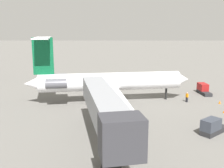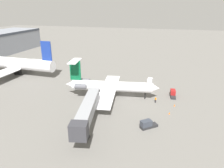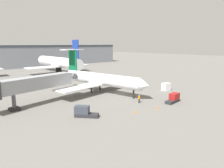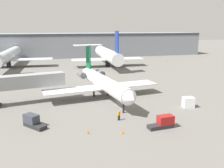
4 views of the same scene
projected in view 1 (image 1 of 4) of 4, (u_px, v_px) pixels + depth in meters
ground_plane at (134, 99)px, 46.96m from camera, size 400.00×400.00×0.10m
regional_jet at (106, 81)px, 44.24m from camera, size 25.40×27.56×10.71m
jet_bridge at (106, 110)px, 26.12m from camera, size 18.84×6.43×6.09m
ground_crew_marshaller at (187, 97)px, 44.55m from camera, size 0.47×0.41×1.69m
baggage_tug_lead at (203, 89)px, 50.13m from camera, size 4.11×1.74×1.90m
baggage_tug_trailing at (212, 127)px, 31.31m from camera, size 3.64×3.97×1.90m
cargo_container_uld at (155, 79)px, 58.85m from camera, size 2.22×1.78×1.98m
traffic_cone_near at (220, 102)px, 43.73m from camera, size 0.36×0.36×0.55m
traffic_cone_mid at (224, 111)px, 38.99m from camera, size 0.36×0.36×0.55m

